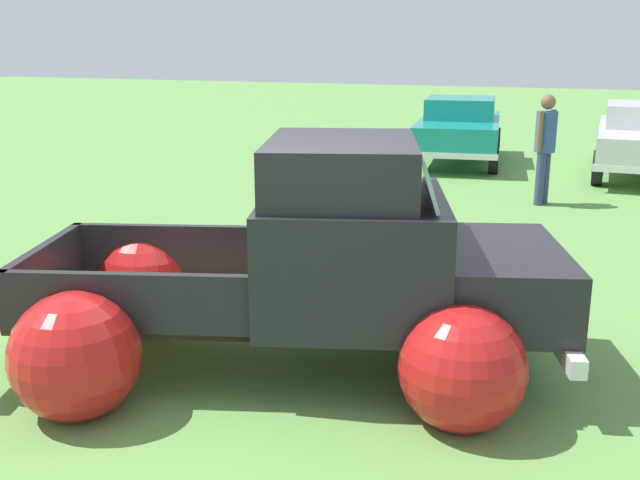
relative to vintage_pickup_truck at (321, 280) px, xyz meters
The scene contains 4 objects.
ground_plane 0.85m from the vintage_pickup_truck, 162.70° to the right, with size 80.00×80.00×0.00m, color #609347.
vintage_pickup_truck is the anchor object (origin of this frame).
show_car_0 11.29m from the vintage_pickup_truck, 95.07° to the left, with size 2.30×4.36×1.43m.
spectator_0 7.40m from the vintage_pickup_truck, 81.01° to the left, with size 0.44×0.53×1.82m.
Camera 1 is at (2.45, -5.31, 2.67)m, focal length 41.68 mm.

